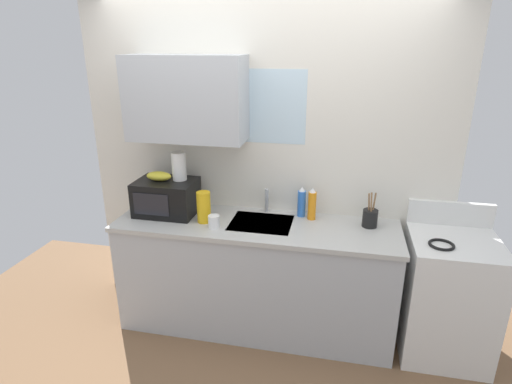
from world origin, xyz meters
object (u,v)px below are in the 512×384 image
banana_bunch (159,176)px  mug_white (214,222)px  utensil_crock (370,218)px  stove_range (447,296)px  microwave (166,197)px  paper_towel_roll (179,166)px  dish_soap_bottle_blue (302,202)px  cereal_canister (204,207)px  dish_soap_bottle_orange (312,204)px

banana_bunch → mug_white: (0.50, -0.19, -0.26)m
banana_bunch → utensil_crock: bearing=2.5°
stove_range → mug_white: stove_range is taller
microwave → banana_bunch: (-0.05, 0.00, 0.17)m
microwave → utensil_crock: bearing=2.6°
paper_towel_roll → dish_soap_bottle_blue: size_ratio=0.92×
mug_white → utensil_crock: 1.14m
dish_soap_bottle_blue → utensil_crock: 0.52m
banana_bunch → cereal_canister: 0.44m
dish_soap_bottle_blue → dish_soap_bottle_orange: size_ratio=0.95×
paper_towel_roll → mug_white: bearing=-34.8°
microwave → dish_soap_bottle_blue: 1.06m
stove_range → cereal_canister: 1.89m
microwave → dish_soap_bottle_blue: size_ratio=1.91×
dish_soap_bottle_blue → utensil_crock: utensil_crock is taller
microwave → dish_soap_bottle_orange: microwave is taller
banana_bunch → mug_white: 0.59m
paper_towel_roll → utensil_crock: 1.49m
stove_range → cereal_canister: cereal_canister is taller
dish_soap_bottle_blue → stove_range: bearing=-10.9°
stove_range → mug_white: 1.77m
dish_soap_bottle_blue → dish_soap_bottle_orange: bearing=-27.3°
banana_bunch → mug_white: banana_bunch is taller
banana_bunch → mug_white: bearing=-21.0°
microwave → dish_soap_bottle_orange: bearing=6.2°
paper_towel_roll → cereal_canister: (0.24, -0.15, -0.26)m
microwave → stove_range: bearing=-1.2°
cereal_canister → mug_white: bearing=-40.4°
cereal_canister → mug_white: (0.11, -0.09, -0.07)m
dish_soap_bottle_blue → mug_white: dish_soap_bottle_blue is taller
banana_bunch → dish_soap_bottle_blue: size_ratio=0.83×
dish_soap_bottle_blue → microwave: bearing=-171.0°
paper_towel_roll → utensil_crock: (1.46, 0.02, -0.31)m
stove_range → dish_soap_bottle_blue: (-1.09, 0.21, 0.56)m
cereal_canister → microwave: bearing=163.9°
banana_bunch → dish_soap_bottle_orange: bearing=5.8°
cereal_canister → utensil_crock: bearing=7.9°
dish_soap_bottle_orange → utensil_crock: (0.43, -0.05, -0.05)m
banana_bunch → dish_soap_bottle_blue: (1.10, 0.16, -0.19)m
dish_soap_bottle_blue → mug_white: 0.70m
paper_towel_roll → dish_soap_bottle_blue: (0.95, 0.11, -0.27)m
dish_soap_bottle_blue → cereal_canister: 0.75m
dish_soap_bottle_orange → cereal_canister: 0.82m
dish_soap_bottle_orange → banana_bunch: bearing=-174.2°
dish_soap_bottle_blue → utensil_crock: (0.51, -0.09, -0.04)m
paper_towel_roll → utensil_crock: paper_towel_roll is taller
dish_soap_bottle_orange → mug_white: bearing=-155.6°
utensil_crock → stove_range: bearing=-11.3°
banana_bunch → stove_range: bearing=-1.2°
microwave → cereal_canister: bearing=-16.1°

